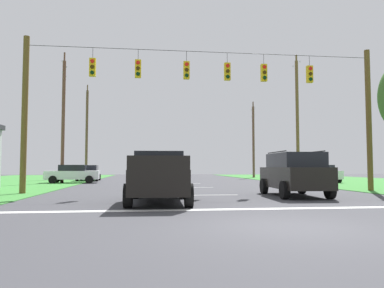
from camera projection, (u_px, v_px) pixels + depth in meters
ground_plane at (286, 227)px, 8.36m from camera, size 120.00×120.00×0.00m
stop_bar_stripe at (245, 209)px, 11.84m from camera, size 15.64×0.45×0.01m
lane_dash_0 at (212, 195)px, 17.78m from camera, size 2.50×0.15×0.01m
lane_dash_1 at (194, 187)px, 24.30m from camera, size 2.50×0.15×0.01m
lane_dash_2 at (185, 184)px, 30.05m from camera, size 2.50×0.15×0.01m
overhead_signal_span at (206, 105)px, 19.92m from camera, size 18.93×0.31×8.03m
pickup_truck at (159, 177)px, 14.21m from camera, size 2.44×5.47×1.95m
suv_black at (294, 173)px, 17.14m from camera, size 2.42×4.90×2.05m
distant_car_crossing_white at (89, 173)px, 36.12m from camera, size 2.15×4.37×1.52m
distant_car_oncoming at (73, 174)px, 30.99m from camera, size 4.41×2.26×1.52m
distant_car_far_parked at (320, 173)px, 32.31m from camera, size 2.24×4.41×1.52m
utility_pole_mid_right at (297, 119)px, 32.77m from camera, size 0.27×1.58×11.33m
utility_pole_far_right at (253, 140)px, 46.84m from camera, size 0.29×1.73×9.63m
utility_pole_mid_left at (63, 118)px, 31.58m from camera, size 0.28×1.90×11.19m
utility_pole_far_left at (87, 133)px, 43.22m from camera, size 0.29×1.79×10.97m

